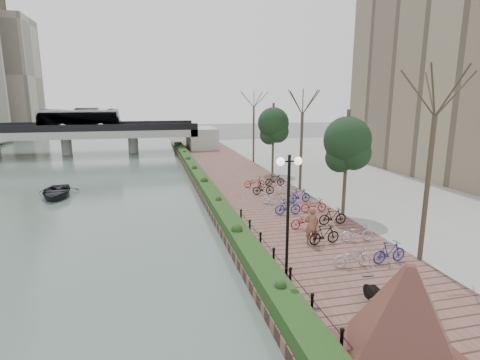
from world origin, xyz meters
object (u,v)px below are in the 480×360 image
object	(u,v)px
granite_monument	(406,318)
pedestrian	(311,225)
motorcycle	(376,295)
lamppost	(289,192)
boat	(56,192)

from	to	relation	value
granite_monument	pedestrian	world-z (taller)	granite_monument
motorcycle	pedestrian	size ratio (longest dim) A/B	0.73
lamppost	motorcycle	xyz separation A→B (m)	(2.28, -2.66, -3.18)
pedestrian	boat	distance (m)	21.11
granite_monument	lamppost	xyz separation A→B (m)	(-1.19, 5.55, 2.12)
lamppost	pedestrian	distance (m)	4.95
granite_monument	motorcycle	world-z (taller)	granite_monument
motorcycle	pedestrian	xyz separation A→B (m)	(0.25, 5.97, 0.52)
boat	granite_monument	bearing A→B (deg)	-63.54
granite_monument	pedestrian	distance (m)	8.98
pedestrian	granite_monument	bearing A→B (deg)	96.27
lamppost	pedestrian	world-z (taller)	lamppost
granite_monument	boat	xyz separation A→B (m)	(-13.64, 23.70, -1.52)
granite_monument	lamppost	distance (m)	6.06
lamppost	granite_monument	bearing A→B (deg)	-77.90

